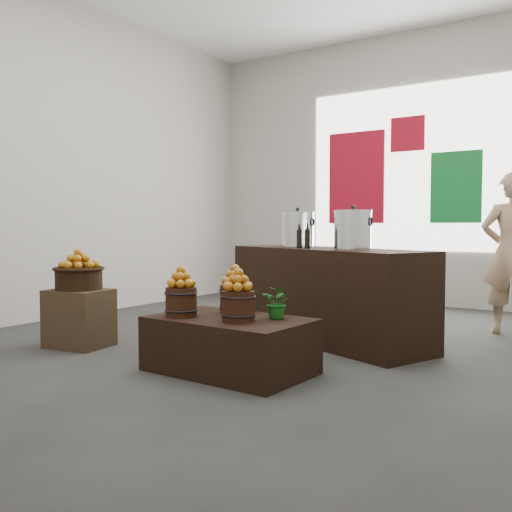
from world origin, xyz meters
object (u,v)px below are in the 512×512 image
Objects in this scene: wicker_basket at (79,279)px; stock_pot_left at (298,230)px; display_table at (230,345)px; stock_pot_center at (353,231)px; shopper at (512,253)px; crate at (79,318)px; counter at (327,295)px.

stock_pot_left reaches higher than wicker_basket.
stock_pot_center is (0.42, 1.40, 0.89)m from display_table.
shopper is (3.34, 2.97, 0.22)m from wicker_basket.
stock_pot_left is (-0.34, 1.71, 0.89)m from display_table.
stock_pot_center is at bearing 32.88° from crate.
counter is 0.74m from stock_pot_center.
shopper reaches higher than counter.
shopper is (1.57, 2.96, 0.65)m from display_table.
stock_pot_center is (2.19, 1.42, 0.46)m from wicker_basket.
crate is 1.56× the size of stock_pot_center.
display_table is 1.96m from stock_pot_left.
stock_pot_center is (2.19, 1.42, 0.83)m from crate.
stock_pot_left is (1.42, 1.73, 0.46)m from wicker_basket.
stock_pot_left is at bearing 50.51° from crate.
counter is (1.86, 1.55, -0.18)m from wicker_basket.
counter reaches higher than wicker_basket.
shopper is at bearing 32.96° from stock_pot_left.
stock_pot_center is at bearing -21.92° from stock_pot_left.
shopper reaches higher than stock_pot_left.
shopper is (1.49, 1.42, 0.40)m from counter.
wicker_basket is 2.65m from stock_pot_center.
display_table is at bearing 0.42° from wicker_basket.
crate is 4.51m from shopper.
crate is 0.24× the size of counter.
crate is 0.37m from wicker_basket.
display_table is 1.56m from counter.
display_table is 0.55× the size of counter.
stock_pot_center reaches higher than counter.
display_table is at bearing 42.51° from shopper.
display_table is at bearing -78.63° from stock_pot_left.
shopper is at bearing 53.50° from stock_pot_center.
stock_pot_left reaches higher than counter.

